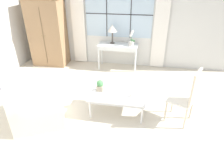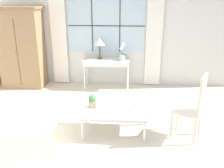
{
  "view_description": "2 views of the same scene",
  "coord_description": "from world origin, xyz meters",
  "views": [
    {
      "loc": [
        0.88,
        -2.95,
        2.57
      ],
      "look_at": [
        0.25,
        0.52,
        0.62
      ],
      "focal_mm": 32.0,
      "sensor_mm": 36.0,
      "label": 1
    },
    {
      "loc": [
        0.63,
        -3.42,
        2.31
      ],
      "look_at": [
        0.35,
        0.39,
        0.92
      ],
      "focal_mm": 40.0,
      "sensor_mm": 36.0,
      "label": 2
    }
  ],
  "objects": [
    {
      "name": "pillar_candle",
      "position": [
        0.67,
        0.42,
        0.49
      ],
      "size": [
        0.1,
        0.1,
        0.13
      ],
      "color": "silver",
      "rests_on": "coffee_table"
    },
    {
      "name": "side_chair_wooden",
      "position": [
        1.69,
        0.35,
        0.62
      ],
      "size": [
        0.59,
        0.59,
        1.13
      ],
      "color": "white",
      "rests_on": "ground_plane"
    },
    {
      "name": "armoire",
      "position": [
        -2.12,
        2.66,
        1.02
      ],
      "size": [
        1.12,
        0.65,
        2.03
      ],
      "color": "#93704C",
      "rests_on": "ground_plane"
    },
    {
      "name": "console_table",
      "position": [
        0.04,
        2.69,
        0.66
      ],
      "size": [
        1.17,
        0.51,
        0.75
      ],
      "color": "silver",
      "rests_on": "ground_plane"
    },
    {
      "name": "wall_back_windowed",
      "position": [
        0.0,
        3.02,
        1.39
      ],
      "size": [
        7.2,
        0.14,
        2.8
      ],
      "color": "silver",
      "rests_on": "ground_plane"
    },
    {
      "name": "coffee_table",
      "position": [
        0.39,
        0.45,
        0.4
      ],
      "size": [
        1.12,
        0.7,
        0.44
      ],
      "color": "silver",
      "rests_on": "ground_plane"
    },
    {
      "name": "table_lamp",
      "position": [
        -0.14,
        2.76,
        1.18
      ],
      "size": [
        0.29,
        0.29,
        0.55
      ],
      "color": "#4C4742",
      "rests_on": "console_table"
    },
    {
      "name": "potted_plant_small",
      "position": [
        -0.0,
        0.52,
        0.56
      ],
      "size": [
        0.14,
        0.14,
        0.23
      ],
      "color": "tan",
      "rests_on": "coffee_table"
    },
    {
      "name": "armchair_upholstered",
      "position": [
        -1.13,
        -0.07,
        0.27
      ],
      "size": [
        1.25,
        1.29,
        0.8
      ],
      "color": "beige",
      "rests_on": "ground_plane"
    },
    {
      "name": "ground_plane",
      "position": [
        0.0,
        0.0,
        0.0
      ],
      "size": [
        14.0,
        14.0,
        0.0
      ],
      "primitive_type": "plane",
      "color": "beige"
    },
    {
      "name": "potted_orchid",
      "position": [
        0.43,
        2.62,
        0.91
      ],
      "size": [
        0.18,
        0.14,
        0.45
      ],
      "color": "#BCB7AD",
      "rests_on": "console_table"
    }
  ]
}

